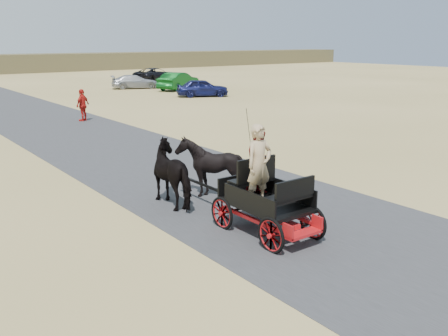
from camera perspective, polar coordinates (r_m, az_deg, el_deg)
ground at (r=13.27m, az=4.47°, el=-4.40°), size 140.00×140.00×0.00m
road at (r=13.26m, az=4.47°, el=-4.38°), size 6.00×140.00×0.01m
carriage at (r=11.39m, az=4.84°, el=-5.71°), size 1.30×2.40×0.72m
horse_left at (r=13.24m, az=-5.54°, el=-0.62°), size 0.91×2.01×1.70m
horse_right at (r=13.82m, az=-1.64°, el=0.09°), size 1.37×1.54×1.70m
driver_man at (r=10.93m, az=4.02°, el=0.35°), size 0.66×0.43×1.80m
passenger_woman at (r=11.68m, az=4.12°, el=0.70°), size 0.77×0.60×1.58m
pedestrian at (r=28.11m, az=-15.85°, el=6.93°), size 1.07×0.91×1.73m
car_a at (r=39.04m, az=-2.48°, el=9.14°), size 4.28×3.10×1.35m
car_b at (r=44.55m, az=-5.23°, el=9.86°), size 4.86×3.52×1.52m
car_c at (r=46.27m, az=-10.14°, el=9.68°), size 4.52×3.02×1.22m
car_d at (r=54.09m, az=-7.90°, el=10.52°), size 5.54×3.90×1.40m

